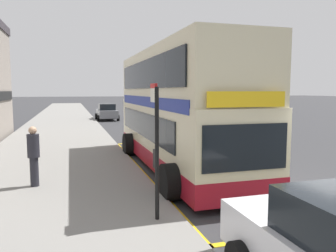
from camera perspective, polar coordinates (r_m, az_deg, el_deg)
ground_plane at (r=39.26m, az=-7.23°, el=1.82°), size 260.00×260.00×0.00m
pavement_near at (r=38.74m, az=-17.50°, el=1.63°), size 6.00×76.00×0.14m
double_decker_bus at (r=12.47m, az=1.63°, el=2.20°), size 3.23×10.20×4.40m
bus_bay_markings at (r=12.68m, az=2.01°, el=-7.15°), size 3.19×12.63×0.01m
bus_stop_sign at (r=7.07m, az=-2.08°, el=-2.68°), size 0.09×0.51×2.93m
parked_car_grey_distant at (r=33.36m, az=-10.51°, el=2.39°), size 2.09×4.20×1.62m
pedestrian_waiting_near_sign at (r=10.35m, az=-22.17°, el=-4.45°), size 0.34×0.34×1.75m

